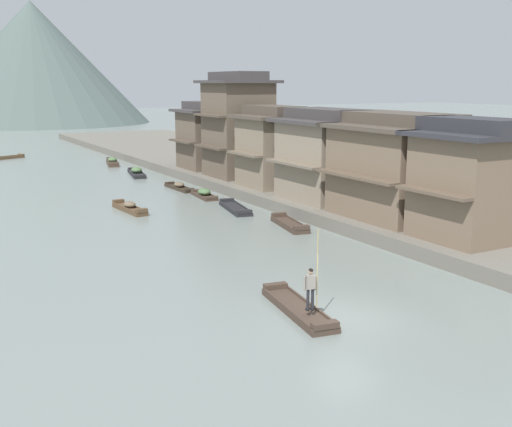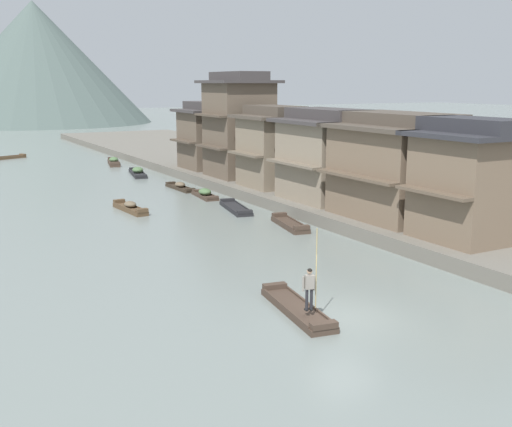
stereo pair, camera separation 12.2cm
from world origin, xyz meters
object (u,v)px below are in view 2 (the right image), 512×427
object	(u,v)px
boat_moored_second	(114,162)
boat_crossing_west	(10,157)
boat_moored_third	(138,172)
boat_midriver_upstream	(180,187)
house_waterfront_second	(398,166)
boat_moored_far	(236,208)
house_waterfront_nearest	(470,180)
boat_foreground_poled	(297,309)
boat_upstream_distant	(205,194)
boat_moored_nearest	(290,224)
house_waterfront_far	(239,125)
house_waterfront_end	(208,136)
house_waterfront_narrow	(274,147)
house_waterfront_tall	(328,155)
boat_midriver_drifting	(130,208)
boatman_person	(310,284)

from	to	relation	value
boat_moored_second	boat_crossing_west	xyz separation A→B (m)	(-8.93, 11.22, -0.14)
boat_moored_third	boat_crossing_west	distance (m)	21.80
boat_midriver_upstream	house_waterfront_second	distance (m)	20.86
boat_moored_far	house_waterfront_nearest	size ratio (longest dim) A/B	0.80
boat_foreground_poled	boat_upstream_distant	size ratio (longest dim) A/B	1.34
boat_moored_nearest	house_waterfront_nearest	bearing A→B (deg)	-63.93
house_waterfront_nearest	house_waterfront_far	distance (m)	25.59
boat_crossing_west	house_waterfront_end	world-z (taller)	house_waterfront_end
boat_midriver_upstream	boat_crossing_west	distance (m)	31.07
house_waterfront_nearest	house_waterfront_second	distance (m)	6.13
boat_moored_third	house_waterfront_narrow	xyz separation A→B (m)	(5.59, -16.07, 3.54)
boat_upstream_distant	boat_moored_nearest	bearing A→B (deg)	-88.51
boat_midriver_upstream	house_waterfront_end	distance (m)	8.59
boat_moored_second	house_waterfront_end	size ratio (longest dim) A/B	0.81
boat_midriver_upstream	house_waterfront_tall	distance (m)	14.59
boat_midriver_drifting	house_waterfront_nearest	size ratio (longest dim) A/B	0.72
boat_moored_second	house_waterfront_second	world-z (taller)	house_waterfront_second
boatman_person	boat_midriver_drifting	size ratio (longest dim) A/B	0.69
boat_moored_nearest	boat_moored_far	world-z (taller)	boat_moored_nearest
boat_moored_second	boat_midriver_upstream	size ratio (longest dim) A/B	1.15
boat_moored_far	house_waterfront_end	bearing A→B (deg)	71.95
boat_crossing_west	house_waterfront_narrow	size ratio (longest dim) A/B	0.60
boat_moored_nearest	boat_midriver_upstream	world-z (taller)	boat_midriver_upstream
house_waterfront_narrow	boat_upstream_distant	bearing A→B (deg)	158.87
boat_moored_third	boatman_person	bearing A→B (deg)	-99.62
boatman_person	boat_midriver_drifting	world-z (taller)	boatman_person
boat_midriver_upstream	boat_crossing_west	bearing A→B (deg)	106.90
boat_upstream_distant	boat_midriver_upstream	bearing A→B (deg)	93.20
boat_midriver_drifting	house_waterfront_tall	size ratio (longest dim) A/B	0.67
boat_midriver_upstream	boat_moored_far	bearing A→B (deg)	-89.82
house_waterfront_narrow	boat_moored_nearest	bearing A→B (deg)	-115.21
boat_foreground_poled	boat_moored_far	size ratio (longest dim) A/B	1.03
boat_moored_second	boat_moored_nearest	bearing A→B (deg)	-88.92
boat_moored_far	house_waterfront_narrow	world-z (taller)	house_waterfront_narrow
boat_foreground_poled	boat_moored_third	size ratio (longest dim) A/B	0.89
boat_moored_nearest	boat_crossing_west	distance (m)	46.98
boat_upstream_distant	house_waterfront_tall	distance (m)	10.69
boat_midriver_upstream	house_waterfront_second	size ratio (longest dim) A/B	0.57
boat_moored_far	boat_moored_second	bearing A→B (deg)	90.27
boat_upstream_distant	house_waterfront_tall	world-z (taller)	house_waterfront_tall
boatman_person	boat_moored_far	xyz separation A→B (m)	(7.11, 19.86, -1.31)
boat_moored_far	house_waterfront_far	size ratio (longest dim) A/B	0.56
boat_moored_second	house_waterfront_tall	bearing A→B (deg)	-79.90
boat_midriver_drifting	boat_upstream_distant	world-z (taller)	boat_upstream_distant
boat_foreground_poled	house_waterfront_narrow	bearing A→B (deg)	61.60
house_waterfront_tall	house_waterfront_end	xyz separation A→B (m)	(-0.31, 18.85, 0.01)
boatman_person	house_waterfront_narrow	distance (m)	26.68
boat_moored_second	house_waterfront_second	bearing A→B (deg)	-81.12
house_waterfront_end	boat_moored_far	bearing A→B (deg)	-108.05
boat_upstream_distant	house_waterfront_end	xyz separation A→B (m)	(4.96, 10.24, 3.54)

